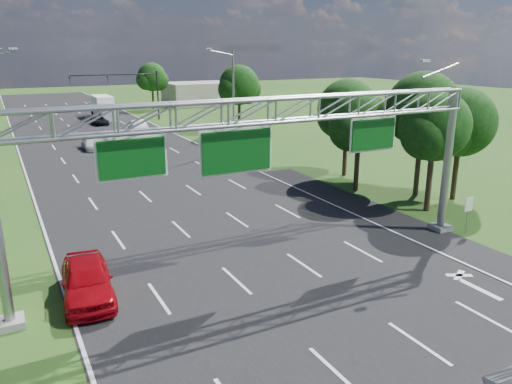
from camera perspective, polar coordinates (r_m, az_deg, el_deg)
ground at (r=39.85m, az=-11.39°, el=1.08°), size 220.00×220.00×0.00m
road at (r=39.85m, az=-11.39°, el=1.08°), size 18.00×180.00×0.02m
road_flare at (r=31.24m, az=15.98°, el=-3.42°), size 3.00×30.00×0.02m
sign_gantry at (r=22.19m, az=2.01°, el=7.76°), size 23.50×1.00×9.56m
regulatory_sign at (r=30.43m, az=23.11°, el=-1.64°), size 0.60×0.08×2.10m
traffic_signal at (r=74.46m, az=-13.87°, el=11.84°), size 12.21×0.24×7.00m
streetlight_r_mid at (r=52.10m, az=-2.80°, el=11.09°), size 2.97×0.22×10.16m
tree_cluster_right at (r=36.81m, az=16.34°, el=7.98°), size 9.91×14.60×8.68m
tree_verge_rd at (r=61.37m, az=-1.90°, el=11.91°), size 5.76×4.80×8.28m
tree_verge_re at (r=88.74m, az=-11.77°, el=12.59°), size 5.76×4.80×7.84m
building_right at (r=95.89m, az=-6.54°, el=11.14°), size 12.00×9.00×4.00m
red_coupe at (r=22.18m, az=-18.76°, el=-9.48°), size 2.47×5.14×1.70m
car_queue_a at (r=54.70m, az=-18.29°, el=5.26°), size 1.70×4.07×1.18m
car_queue_b at (r=72.39m, az=-17.41°, el=7.78°), size 2.04×4.07×1.11m
car_queue_d at (r=63.36m, az=-13.27°, el=7.23°), size 1.99×5.02×1.63m
box_truck at (r=79.22m, az=-17.00°, el=9.21°), size 2.63×8.61×3.25m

